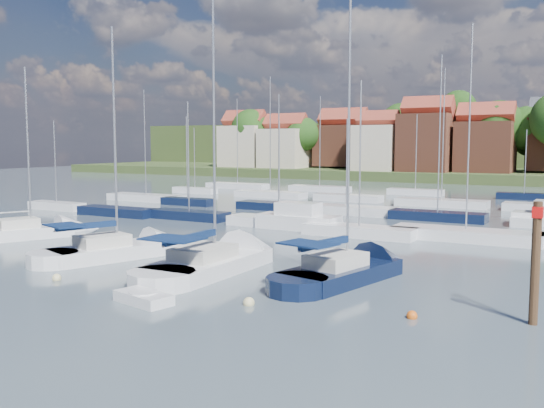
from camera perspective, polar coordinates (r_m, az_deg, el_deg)
The scene contains 14 objects.
ground at distance 67.67m, azimuth 14.23°, elevation -0.51°, with size 260.00×260.00×0.00m, color #3F4C55.
sailboat_left at distance 39.87m, azimuth -13.24°, elevation -4.27°, with size 6.64×11.76×15.51m.
sailboat_centre at distance 35.70m, azimuth -4.26°, elevation -5.31°, with size 3.65×13.26×17.88m.
sailboat_navy at distance 33.12m, azimuth 7.94°, elevation -6.22°, with size 5.43×11.93×16.00m.
sailboat_far at distance 49.86m, azimuth -20.92°, elevation -2.52°, with size 6.82×10.72×13.96m.
tender at distance 28.22m, azimuth -12.00°, elevation -8.64°, with size 3.09×1.94×0.62m.
timber_piling at distance 26.31m, azimuth 23.47°, elevation -7.10°, with size 0.40×0.40×7.18m.
buoy_b at distance 34.07m, azimuth -19.60°, elevation -6.77°, with size 0.48×0.48×0.48m, color beige.
buoy_c at distance 32.97m, azimuth -10.17°, elevation -6.94°, with size 0.44×0.44×0.44m, color #D85914.
buoy_d at distance 27.38m, azimuth -2.20°, elevation -9.48°, with size 0.52×0.52×0.52m, color beige.
buoy_e at distance 35.94m, azimuth 4.65°, elevation -5.81°, with size 0.46×0.46×0.46m, color #D85914.
buoy_f at distance 26.04m, azimuth 13.03°, elevation -10.44°, with size 0.45×0.45×0.45m, color #D85914.
marina_field at distance 62.48m, azimuth 14.77°, elevation -0.63°, with size 79.62×41.41×15.93m.
far_shore_town at distance 158.42m, azimuth 23.87°, elevation 4.35°, with size 212.46×90.00×22.27m.
Camera 1 is at (17.40, -25.00, 7.21)m, focal length 40.00 mm.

